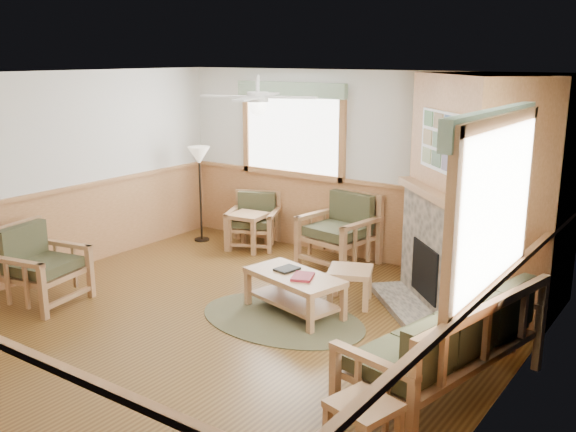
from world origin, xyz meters
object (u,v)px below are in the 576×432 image
Objects in this scene: armchair_left at (41,265)px; floor_lamp_right at (498,261)px; floor_lamp_left at (200,194)px; armchair_back_right at (339,230)px; footstool at (350,286)px; end_table_chairs at (248,232)px; armchair_back_left at (253,221)px; sofa at (445,342)px; coffee_table at (294,294)px.

floor_lamp_right reaches higher than armchair_left.
floor_lamp_right reaches higher than floor_lamp_left.
armchair_back_right is 1.98× the size of footstool.
armchair_back_right is 1.51m from end_table_chairs.
footstool is at bearing -16.78° from floor_lamp_left.
armchair_back_left is 2.70m from footstool.
floor_lamp_right is (4.98, -0.92, 0.08)m from floor_lamp_left.
floor_lamp_right is at bearing -10.43° from floor_lamp_left.
armchair_left is at bearing -114.66° from armchair_back_right.
floor_lamp_left is (-0.93, -0.03, 0.48)m from end_table_chairs.
armchair_back_left is 3.35m from armchair_left.
end_table_chairs is at bearing 166.82° from floor_lamp_right.
armchair_left is (-2.15, -3.29, -0.03)m from armchair_back_right.
footstool is at bearing -116.23° from sofa.
armchair_back_right is 2.44m from floor_lamp_left.
sofa reaches higher than armchair_back_left.
end_table_chairs is 4.20m from floor_lamp_right.
armchair_back_left is at bearing -109.95° from sofa.
armchair_left is 0.80× the size of coffee_table.
armchair_left reaches higher than footstool.
end_table_chairs is 0.37× the size of floor_lamp_left.
armchair_back_left is at bearing 164.51° from floor_lamp_right.
armchair_back_left is 1.63× the size of footstool.
coffee_table is (-2.08, 0.71, -0.24)m from sofa.
armchair_back_right reaches higher than armchair_left.
floor_lamp_right is (2.08, 0.69, 0.60)m from coffee_table.
sofa is at bearing -30.09° from end_table_chairs.
floor_lamp_left is at bearing 163.22° from footstool.
floor_lamp_right is (2.57, -1.14, 0.34)m from armchair_back_right.
coffee_table is at bearing -65.51° from armchair_back_left.
coffee_table reaches higher than footstool.
end_table_chairs is at bearing -108.32° from sofa.
sofa is 3.61× the size of end_table_chairs.
armchair_back_left reaches higher than footstool.
armchair_back_right reaches higher than armchair_back_left.
armchair_back_left is 2.73m from coffee_table.
end_table_chairs is at bearing 1.92° from floor_lamp_left.
armchair_back_left is at bearing 152.11° from coffee_table.
sofa is 1.22× the size of floor_lamp_right.
coffee_table is 3.36m from floor_lamp_left.
coffee_table is 2.27m from floor_lamp_right.
armchair_back_left is at bearing -171.49° from armchair_back_right.
armchair_left is (-0.62, -3.29, 0.06)m from armchair_back_left.
armchair_left is 1.66× the size of end_table_chairs.
floor_lamp_left is at bearing -103.16° from sofa.
armchair_left is 0.62× the size of floor_lamp_left.
footstool is 0.30× the size of floor_lamp_right.
floor_lamp_right is at bearing -76.03° from armchair_left.
floor_lamp_right is at bearing -38.86° from armchair_back_left.
footstool is (3.03, 2.08, -0.25)m from armchair_left.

